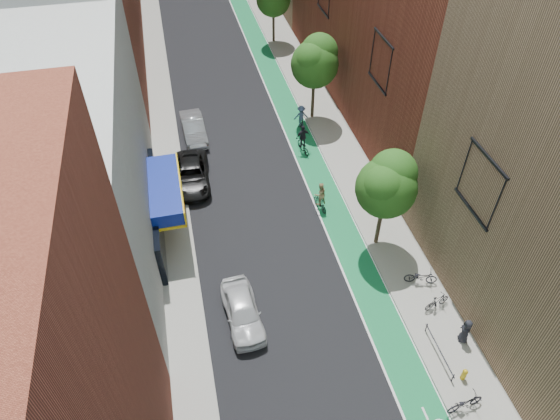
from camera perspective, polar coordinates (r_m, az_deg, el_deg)
bike_lane at (r=41.80m, az=0.75°, el=11.69°), size 2.00×68.00×0.01m
sidewalk_left at (r=40.90m, az=-13.20°, el=9.80°), size 2.00×68.00×0.15m
sidewalk_right at (r=42.35m, az=4.11°, el=12.14°), size 3.00×68.00×0.15m
building_left_white at (r=28.34m, az=-23.70°, el=4.97°), size 8.00×20.00×12.00m
tree_near at (r=27.36m, az=12.18°, el=2.95°), size 3.40×3.36×6.42m
tree_mid at (r=38.14m, az=4.06°, el=16.68°), size 3.55×3.53×6.74m
parked_car_white at (r=26.05m, az=-4.32°, el=-11.45°), size 1.96×4.37×1.46m
parked_car_black at (r=34.09m, az=-10.08°, el=4.01°), size 2.68×5.22×1.41m
parked_car_silver at (r=38.44m, az=-9.85°, el=9.18°), size 1.78×4.57×1.48m
cyclist_lane_near at (r=31.65m, az=4.60°, el=1.38°), size 0.92×1.58×1.98m
cyclist_lane_mid at (r=36.39m, az=2.65°, el=7.79°), size 1.11×1.82×2.13m
cyclist_lane_far at (r=38.66m, az=2.44°, el=10.30°), size 1.12×1.80×2.02m
parked_bike_near at (r=25.04m, az=20.42°, el=-19.96°), size 1.85×0.83×0.94m
parked_bike_mid at (r=27.73m, az=17.52°, el=-9.94°), size 1.59×0.78×0.92m
parked_bike_far at (r=28.53m, az=15.80°, el=-7.35°), size 1.90×1.14×0.94m
pedestrian at (r=26.71m, az=20.45°, el=-12.81°), size 0.68×0.85×1.52m
fire_hydrant at (r=25.84m, az=20.31°, el=-17.18°), size 0.25×0.25×0.71m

